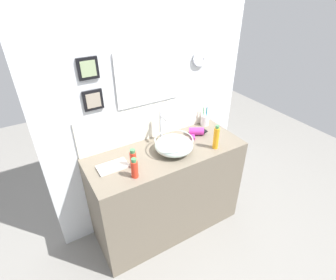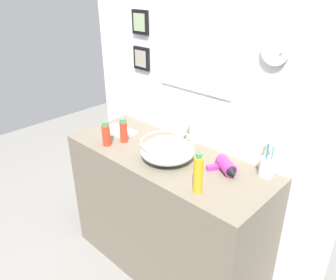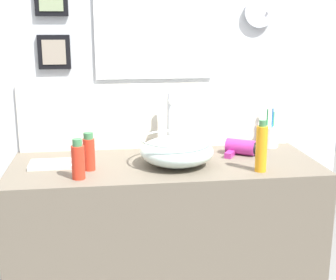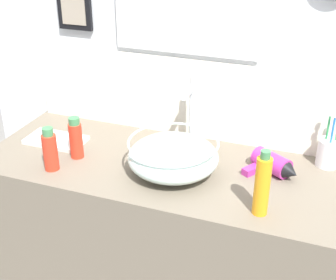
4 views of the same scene
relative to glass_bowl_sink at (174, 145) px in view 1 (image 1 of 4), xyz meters
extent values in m
plane|color=gray|center=(-0.05, 0.04, -0.93)|extent=(6.00, 6.00, 0.00)
cube|color=#6B6051|center=(-0.05, 0.04, -0.50)|extent=(1.31, 0.52, 0.87)
cube|color=silver|center=(-0.05, 0.33, 0.34)|extent=(1.82, 0.06, 2.53)
cube|color=silver|center=(-0.05, 0.29, 0.09)|extent=(1.28, 0.02, 0.31)
cube|color=white|center=(-0.06, 0.29, 0.48)|extent=(0.48, 0.01, 0.37)
cube|color=white|center=(-0.06, 0.29, 0.48)|extent=(0.54, 0.01, 0.43)
cylinder|color=silver|center=(0.43, 0.28, 0.57)|extent=(0.14, 0.01, 0.14)
cylinder|color=silver|center=(0.46, 0.29, 0.57)|extent=(0.01, 0.06, 0.01)
cube|color=black|center=(-0.51, 0.29, 0.62)|extent=(0.14, 0.02, 0.15)
cube|color=gray|center=(-0.51, 0.28, 0.62)|extent=(0.10, 0.01, 0.11)
cube|color=black|center=(-0.51, 0.29, 0.39)|extent=(0.14, 0.02, 0.15)
cube|color=gray|center=(-0.51, 0.28, 0.39)|extent=(0.10, 0.01, 0.11)
ellipsoid|color=silver|center=(0.00, 0.00, 0.00)|extent=(0.31, 0.31, 0.12)
torus|color=silver|center=(0.00, 0.00, 0.05)|extent=(0.31, 0.31, 0.01)
torus|color=#B2B7BC|center=(0.00, 0.00, -0.06)|extent=(0.12, 0.12, 0.01)
cylinder|color=silver|center=(0.00, 0.21, 0.06)|extent=(0.02, 0.02, 0.25)
cylinder|color=silver|center=(0.00, 0.15, 0.17)|extent=(0.02, 0.11, 0.02)
cylinder|color=silver|center=(0.00, 0.21, 0.20)|extent=(0.02, 0.02, 0.03)
cylinder|color=#B22D8C|center=(0.31, 0.12, -0.03)|extent=(0.15, 0.13, 0.07)
cone|color=black|center=(0.38, 0.08, -0.03)|extent=(0.07, 0.07, 0.06)
cube|color=#B22D8C|center=(0.26, 0.10, -0.05)|extent=(0.07, 0.09, 0.02)
cylinder|color=white|center=(0.49, 0.23, -0.01)|extent=(0.08, 0.08, 0.10)
cylinder|color=green|center=(0.51, 0.24, 0.03)|extent=(0.01, 0.01, 0.17)
cube|color=white|center=(0.51, 0.24, 0.12)|extent=(0.01, 0.01, 0.02)
cylinder|color=green|center=(0.47, 0.24, 0.03)|extent=(0.01, 0.01, 0.18)
cube|color=white|center=(0.47, 0.24, 0.13)|extent=(0.01, 0.01, 0.02)
cylinder|color=blue|center=(0.49, 0.21, 0.04)|extent=(0.01, 0.01, 0.19)
cube|color=white|center=(0.49, 0.21, 0.14)|extent=(0.01, 0.01, 0.02)
cylinder|color=orange|center=(0.32, -0.13, 0.03)|extent=(0.05, 0.05, 0.19)
cylinder|color=#3F7F4C|center=(0.32, -0.13, 0.14)|extent=(0.03, 0.03, 0.02)
cylinder|color=red|center=(-0.36, -0.02, 0.00)|extent=(0.05, 0.05, 0.13)
cylinder|color=#3F7F4C|center=(-0.36, -0.02, 0.08)|extent=(0.04, 0.04, 0.03)
cylinder|color=red|center=(-0.40, -0.13, 0.00)|extent=(0.05, 0.05, 0.13)
cylinder|color=#3F7F4C|center=(-0.40, -0.13, 0.08)|extent=(0.04, 0.04, 0.03)
cube|color=silver|center=(-0.50, 0.05, -0.05)|extent=(0.22, 0.13, 0.02)
camera|label=1|loc=(-0.94, -1.47, 1.15)|focal=28.00mm
camera|label=2|loc=(1.12, -1.19, 0.86)|focal=35.00mm
camera|label=3|loc=(-0.29, -1.86, 0.52)|focal=50.00mm
camera|label=4|loc=(0.46, -1.29, 0.77)|focal=50.00mm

